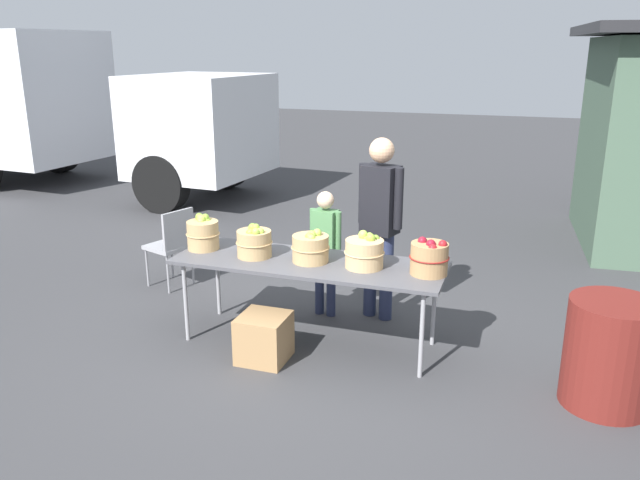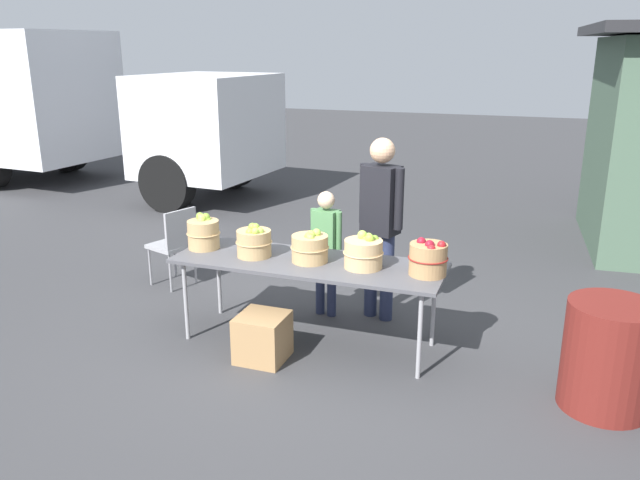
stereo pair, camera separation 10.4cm
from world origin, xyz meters
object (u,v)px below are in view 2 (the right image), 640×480
object	(u,v)px
folding_chair	(175,241)
trash_barrel	(608,356)
apple_basket_green_2	(310,247)
box_truck	(42,102)
market_table	(308,266)
apple_basket_green_1	(254,242)
produce_crate	(263,337)
apple_basket_green_0	(204,233)
apple_basket_red_0	(428,258)
apple_basket_green_3	(364,253)
vendor_adult	(381,215)
child_customer	(326,244)

from	to	relation	value
folding_chair	trash_barrel	world-z (taller)	folding_chair
apple_basket_green_2	box_truck	distance (m)	8.56
apple_basket_green_2	folding_chair	bearing A→B (deg)	156.33
market_table	apple_basket_green_1	xyz separation A→B (m)	(-0.48, -0.03, 0.16)
trash_barrel	produce_crate	xyz separation A→B (m)	(-2.60, -0.17, -0.20)
apple_basket_green_0	apple_basket_green_2	xyz separation A→B (m)	(1.03, -0.03, -0.02)
box_truck	folding_chair	bearing A→B (deg)	-32.83
market_table	folding_chair	world-z (taller)	folding_chair
apple_basket_green_0	apple_basket_red_0	distance (m)	2.02
apple_basket_green_3	apple_basket_green_2	bearing A→B (deg)	-178.57
vendor_adult	child_customer	bearing A→B (deg)	29.56
vendor_adult	trash_barrel	size ratio (longest dim) A/B	2.16
market_table	folding_chair	xyz separation A→B (m)	(-1.82, 0.80, -0.20)
apple_basket_green_1	folding_chair	distance (m)	1.62
apple_basket_green_0	folding_chair	bearing A→B (deg)	136.19
apple_basket_green_1	produce_crate	size ratio (longest dim) A/B	0.81
box_truck	produce_crate	bearing A→B (deg)	-33.01
child_customer	trash_barrel	bearing A→B (deg)	168.54
box_truck	folding_chair	distance (m)	6.65
market_table	trash_barrel	world-z (taller)	trash_barrel
apple_basket_green_2	child_customer	distance (m)	0.65
apple_basket_green_1	vendor_adult	distance (m)	1.20
apple_basket_red_0	produce_crate	size ratio (longest dim) A/B	0.82
produce_crate	apple_basket_green_1	bearing A→B (deg)	121.69
box_truck	trash_barrel	distance (m)	10.73
apple_basket_green_2	apple_basket_red_0	size ratio (longest dim) A/B	1.03
apple_basket_red_0	folding_chair	world-z (taller)	apple_basket_red_0
apple_basket_green_1	folding_chair	xyz separation A→B (m)	(-1.34, 0.83, -0.37)
vendor_adult	child_customer	world-z (taller)	vendor_adult
apple_basket_green_3	trash_barrel	distance (m)	1.95
folding_chair	child_customer	bearing A→B (deg)	102.69
folding_chair	apple_basket_red_0	bearing A→B (deg)	92.98
apple_basket_green_2	apple_basket_red_0	distance (m)	0.99
apple_basket_red_0	apple_basket_green_2	bearing A→B (deg)	-179.13
market_table	child_customer	size ratio (longest dim) A/B	1.89
apple_basket_green_3	folding_chair	distance (m)	2.46
vendor_adult	apple_basket_green_0	bearing A→B (deg)	43.05
child_customer	trash_barrel	world-z (taller)	child_customer
apple_basket_green_1	apple_basket_red_0	world-z (taller)	apple_basket_red_0
market_table	trash_barrel	distance (m)	2.39
apple_basket_green_2	apple_basket_green_3	world-z (taller)	apple_basket_green_3
vendor_adult	produce_crate	bearing A→B (deg)	76.48
box_truck	vendor_adult	bearing A→B (deg)	-24.05
apple_basket_green_0	box_truck	distance (m)	7.72
apple_basket_red_0	box_truck	size ratio (longest dim) A/B	0.04
child_customer	box_truck	size ratio (longest dim) A/B	0.16
apple_basket_green_2	vendor_adult	size ratio (longest dim) A/B	0.19
apple_basket_green_1	trash_barrel	xyz separation A→B (m)	(2.85, -0.22, -0.48)
apple_basket_green_1	trash_barrel	bearing A→B (deg)	-4.44
apple_basket_green_0	child_customer	world-z (taller)	child_customer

